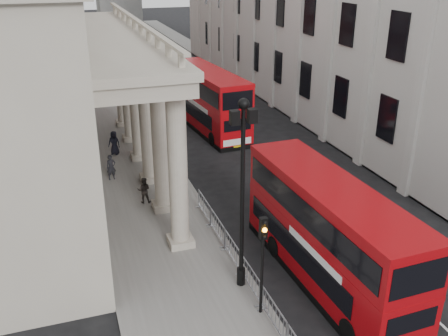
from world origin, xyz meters
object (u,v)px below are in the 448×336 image
Objects in this scene: pedestrian_c at (114,143)px; pedestrian_a at (111,167)px; bus_near at (328,232)px; lamp_post_south at (242,184)px; bus_far at (208,99)px; lamp_post_mid at (160,90)px; lamp_post_north at (126,51)px; pedestrian_b at (144,190)px; traffic_light at (263,248)px.

pedestrian_a is at bearing -72.42° from pedestrian_c.
pedestrian_a is (-7.65, 13.73, -1.51)m from bus_near.
lamp_post_south reaches higher than bus_far.
bus_near is at bearing -77.65° from lamp_post_mid.
lamp_post_north is 5.38× the size of pedestrian_b.
pedestrian_c is (-3.25, -14.61, -3.93)m from lamp_post_north.
pedestrian_a is (-3.99, 12.99, -3.97)m from lamp_post_south.
lamp_post_south is at bearing 119.69° from pedestrian_b.
traffic_light is at bearing -162.35° from bus_near.
lamp_post_mid is at bearing 100.27° from bus_near.
lamp_post_south is 4.48m from bus_near.
traffic_light is 2.78× the size of pedestrian_b.
pedestrian_b is at bearing -110.58° from lamp_post_mid.
pedestrian_a is at bearing -142.84° from bus_far.
bus_near is at bearing -11.42° from lamp_post_south.
lamp_post_south is 14.15m from pedestrian_a.
lamp_post_north is (0.00, 16.00, 0.00)m from lamp_post_mid.
lamp_post_north is 5.06× the size of pedestrian_a.
lamp_post_south is at bearing -90.00° from lamp_post_north.
pedestrian_b is (1.40, -3.88, -0.05)m from pedestrian_a.
bus_far is at bearing 46.01° from lamp_post_mid.
lamp_post_mid is at bearing 3.95° from pedestrian_c.
lamp_post_south reaches higher than pedestrian_a.
lamp_post_mid is 18.11m from traffic_light.
bus_near is 0.95× the size of bus_far.
lamp_post_mid is 8.39m from pedestrian_b.
pedestrian_c is (-0.66, 8.28, 0.09)m from pedestrian_b.
lamp_post_north is at bearing 90.00° from lamp_post_mid.
bus_near is at bearing -68.79° from pedestrian_a.
pedestrian_c is (-8.18, -3.72, -1.57)m from bus_far.
lamp_post_mid reaches higher than pedestrian_a.
pedestrian_b is (-7.52, -12.00, -1.66)m from bus_far.
traffic_light is 23.63m from bus_far.
pedestrian_b is (-2.59, -6.90, -4.02)m from lamp_post_mid.
traffic_light reaches higher than pedestrian_c.
lamp_post_south is 1.93× the size of traffic_light.
bus_near is 19.46m from pedestrian_c.
bus_near is at bearing -83.61° from lamp_post_north.
lamp_post_north is at bearing 109.17° from bus_far.
lamp_post_north is 1.93× the size of traffic_light.
traffic_light is at bearing -53.15° from pedestrian_c.
lamp_post_south is 5.38× the size of pedestrian_b.
pedestrian_c is (0.73, 4.40, 0.04)m from pedestrian_a.
traffic_light is 3.84m from bus_near.
lamp_post_north reaches higher than pedestrian_a.
bus_near is 7.07× the size of pedestrian_b.
lamp_post_mid is at bearing -90.00° from lamp_post_north.
pedestrian_c reaches higher than pedestrian_a.
pedestrian_c reaches higher than pedestrian_b.
pedestrian_a is (-3.99, -3.01, -3.97)m from lamp_post_mid.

